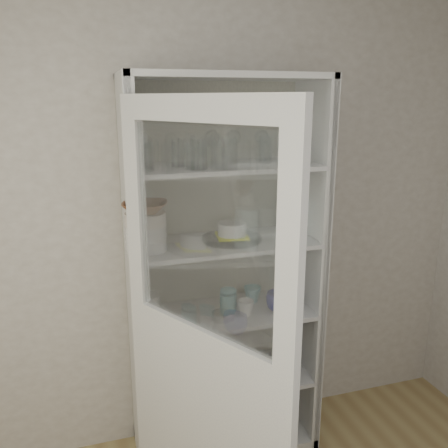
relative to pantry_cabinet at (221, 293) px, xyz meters
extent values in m
cube|color=#ABA397|center=(-0.20, 0.16, 0.36)|extent=(3.60, 0.02, 2.60)
cube|color=#BBBBBB|center=(-0.48, -0.06, 0.11)|extent=(0.03, 0.45, 2.10)
cube|color=#BBBBBB|center=(0.48, -0.06, 0.11)|extent=(0.03, 0.45, 2.10)
cube|color=gray|center=(0.00, 0.15, 0.11)|extent=(1.00, 0.03, 2.10)
cube|color=#BBBBBB|center=(0.00, -0.06, 1.14)|extent=(1.00, 0.45, 0.03)
cube|color=#BBBBBB|center=(0.00, -0.06, -0.90)|extent=(1.00, 0.45, 0.08)
cube|color=silver|center=(0.00, -0.08, -0.49)|extent=(0.94, 0.42, 0.02)
cube|color=silver|center=(0.00, -0.08, -0.09)|extent=(0.94, 0.42, 0.02)
cube|color=silver|center=(0.00, -0.08, 0.31)|extent=(0.94, 0.42, 0.02)
cube|color=silver|center=(0.00, -0.08, 0.71)|extent=(0.94, 0.42, 0.02)
cube|color=#BBBBBB|center=(-0.28, -0.68, -0.39)|extent=(0.47, 0.80, 1.10)
cube|color=#BBBBBB|center=(-0.28, -0.68, 1.01)|extent=(0.47, 0.80, 0.10)
cube|color=#BBBBBB|center=(-0.48, -0.33, 0.56)|extent=(0.08, 0.10, 0.80)
cube|color=#BBBBBB|center=(-0.08, -1.03, 0.56)|extent=(0.08, 0.10, 0.80)
cube|color=silver|center=(-0.28, -0.68, 0.56)|extent=(0.37, 0.64, 0.78)
cylinder|color=silver|center=(-0.41, -0.18, 0.80)|extent=(0.08, 0.08, 0.15)
cylinder|color=silver|center=(-0.16, -0.20, 0.80)|extent=(0.08, 0.08, 0.16)
cylinder|color=silver|center=(-0.19, -0.19, 0.78)|extent=(0.08, 0.08, 0.13)
cylinder|color=silver|center=(-0.08, -0.22, 0.79)|extent=(0.07, 0.07, 0.13)
cylinder|color=silver|center=(-0.02, -0.22, 0.80)|extent=(0.10, 0.10, 0.15)
cylinder|color=silver|center=(0.27, -0.20, 0.79)|extent=(0.07, 0.07, 0.14)
cylinder|color=silver|center=(0.37, -0.21, 0.79)|extent=(0.07, 0.07, 0.13)
cylinder|color=silver|center=(-0.24, -0.07, 0.78)|extent=(0.07, 0.07, 0.12)
cylinder|color=silver|center=(-0.40, -0.07, 0.79)|extent=(0.07, 0.07, 0.15)
cylinder|color=silver|center=(-0.20, -0.04, 0.79)|extent=(0.08, 0.08, 0.13)
cylinder|color=silver|center=(0.02, -0.07, 0.78)|extent=(0.08, 0.08, 0.13)
cylinder|color=silver|center=(0.22, -0.07, 0.79)|extent=(0.07, 0.07, 0.14)
cylinder|color=silver|center=(-0.41, -0.10, 0.38)|extent=(0.20, 0.20, 0.13)
cylinder|color=silver|center=(-0.40, 0.05, 0.35)|extent=(0.21, 0.21, 0.06)
cylinder|color=beige|center=(-0.41, -0.10, 0.48)|extent=(0.25, 0.25, 0.06)
imported|color=brown|center=(-0.41, -0.10, 0.54)|extent=(0.27, 0.27, 0.05)
cylinder|color=silver|center=(0.04, -0.07, 0.33)|extent=(0.37, 0.37, 0.02)
cube|color=yellow|center=(0.04, -0.07, 0.34)|extent=(0.18, 0.18, 0.01)
cylinder|color=silver|center=(0.04, -0.07, 0.38)|extent=(0.17, 0.17, 0.07)
cylinder|color=silver|center=(0.41, -0.03, 0.42)|extent=(0.13, 0.13, 0.20)
imported|color=navy|center=(0.28, -0.15, -0.03)|extent=(0.17, 0.17, 0.11)
imported|color=#176775|center=(0.19, 0.00, -0.03)|extent=(0.10, 0.10, 0.09)
imported|color=silver|center=(0.09, -0.15, -0.04)|extent=(0.11, 0.11, 0.08)
cylinder|color=#176775|center=(0.03, -0.06, -0.03)|extent=(0.09, 0.09, 0.09)
ellipsoid|color=#176775|center=(0.03, -0.06, 0.02)|extent=(0.09, 0.09, 0.02)
cylinder|color=silver|center=(-0.04, -0.16, -0.06)|extent=(0.10, 0.10, 0.04)
cylinder|color=silver|center=(-0.40, -0.05, -0.01)|extent=(0.14, 0.14, 0.14)
imported|color=beige|center=(-0.08, -0.09, -0.44)|extent=(0.28, 0.28, 0.07)
cube|color=gray|center=(0.31, -0.06, -0.45)|extent=(0.21, 0.17, 0.05)
cylinder|color=silver|center=(-0.09, -0.11, 0.79)|extent=(0.07, 0.07, 0.15)
cylinder|color=silver|center=(-0.16, -0.19, 0.79)|extent=(0.07, 0.07, 0.14)
camera|label=1|loc=(-0.71, -2.33, 1.04)|focal=38.00mm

